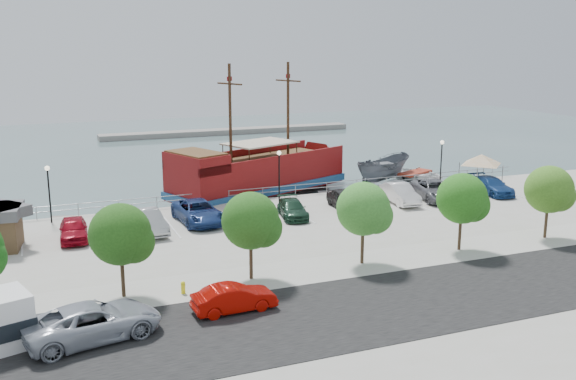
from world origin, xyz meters
name	(u,v)px	position (x,y,z in m)	size (l,w,h in m)	color
ground	(310,233)	(0.00, 0.00, -1.00)	(160.00, 160.00, 0.00)	#455F60
land_slab	(496,349)	(0.00, -21.00, -0.60)	(100.00, 58.00, 1.20)	#A29F91
street	(433,297)	(0.00, -16.00, 0.01)	(100.00, 8.00, 0.04)	black
sidewalk	(376,261)	(0.00, -10.00, 0.01)	(100.00, 4.00, 0.05)	#A9A69C
seawall_railing	(274,192)	(0.00, 7.80, 0.53)	(50.00, 0.06, 1.00)	gray
far_shore	(229,131)	(10.00, 55.00, -0.60)	(40.00, 3.00, 0.80)	gray
pirate_ship	(270,172)	(1.62, 13.04, 1.15)	(20.53, 12.63, 12.81)	maroon
patrol_boat	(383,172)	(13.59, 12.80, 0.36)	(2.64, 7.02, 2.72)	#535760
speedboat	(415,177)	(17.03, 12.34, -0.33)	(4.65, 6.51, 1.35)	white
dock_west	(92,220)	(-14.95, 9.20, -0.81)	(6.69, 1.91, 0.38)	slate
dock_mid	(357,195)	(8.74, 9.20, -0.80)	(7.09, 2.03, 0.41)	gray
dock_east	(436,187)	(17.42, 9.20, -0.79)	(7.40, 2.11, 0.42)	slate
canopy_tent	(482,154)	(18.72, 4.23, 3.17)	(4.52, 4.52, 3.65)	slate
street_van	(93,322)	(-16.91, -14.53, 0.84)	(2.78, 6.02, 1.67)	#9DA3AF
street_sedan	(234,298)	(-10.19, -13.91, 0.69)	(1.45, 4.16, 1.37)	#B30B04
fire_hydrant	(183,287)	(-12.04, -10.80, 0.39)	(0.25, 0.25, 0.72)	yellow
lamp_post_left	(48,184)	(-18.00, 6.50, 2.94)	(0.36, 0.36, 4.28)	black
lamp_post_mid	(279,167)	(0.00, 6.50, 2.94)	(0.36, 0.36, 4.28)	black
lamp_post_right	(442,155)	(16.00, 6.50, 2.94)	(0.36, 0.36, 4.28)	black
tree_b	(123,236)	(-14.85, -10.07, 3.30)	(3.30, 3.20, 5.00)	#473321
tree_c	(253,222)	(-7.85, -10.07, 3.30)	(3.30, 3.20, 5.00)	#473321
tree_d	(366,211)	(-0.85, -10.07, 3.30)	(3.30, 3.20, 5.00)	#473321
tree_e	(465,200)	(6.15, -10.07, 3.30)	(3.30, 3.20, 5.00)	#473321
tree_f	(551,191)	(13.15, -10.07, 3.30)	(3.30, 3.20, 5.00)	#473321
parked_car_a	(74,229)	(-16.74, 1.42, 0.76)	(1.80, 4.47, 1.52)	maroon
parked_car_b	(148,222)	(-11.81, 1.24, 0.81)	(1.72, 4.94, 1.63)	#A0A0A2
parked_car_c	(198,212)	(-7.91, 2.56, 0.82)	(2.73, 5.92, 1.64)	navy
parked_car_d	(293,209)	(-0.88, 1.36, 0.66)	(1.85, 4.56, 1.32)	#193A27
parked_car_e	(344,199)	(4.02, 2.42, 0.75)	(1.77, 4.39, 1.49)	black
parked_car_f	(400,194)	(9.06, 2.20, 0.80)	(1.70, 4.88, 1.61)	white
parked_car_g	(435,190)	(12.46, 2.19, 0.81)	(2.70, 5.86, 1.63)	slate
parked_car_h	(491,186)	(18.27, 2.14, 0.74)	(2.09, 5.13, 1.49)	navy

